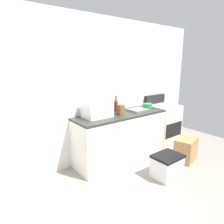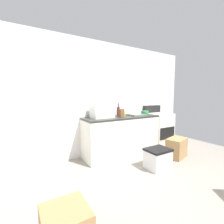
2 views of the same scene
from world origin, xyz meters
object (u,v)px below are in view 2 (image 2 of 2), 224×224
object	(u,v)px
stove_oven	(158,129)
mixing_bowl	(145,113)
refrigerator	(18,128)
microwave	(102,112)
storage_bin	(158,158)
knife_block	(121,113)
cardboard_box_medium	(176,148)
coffee_mug	(123,114)
wine_bottle	(118,111)

from	to	relation	value
stove_oven	mixing_bowl	bearing A→B (deg)	175.34
refrigerator	microwave	distance (m)	1.59
storage_bin	stove_oven	bearing A→B (deg)	42.46
mixing_bowl	microwave	bearing A→B (deg)	179.11
knife_block	stove_oven	bearing A→B (deg)	2.52
cardboard_box_medium	storage_bin	size ratio (longest dim) A/B	1.04
coffee_mug	mixing_bowl	bearing A→B (deg)	-0.53
stove_oven	knife_block	bearing A→B (deg)	-177.48
refrigerator	cardboard_box_medium	size ratio (longest dim) A/B	3.59
refrigerator	knife_block	distance (m)	2.01
wine_bottle	knife_block	xyz separation A→B (m)	(-0.09, -0.25, -0.02)
stove_oven	knife_block	xyz separation A→B (m)	(-1.27, -0.06, 0.52)
refrigerator	mixing_bowl	distance (m)	2.80
microwave	storage_bin	bearing A→B (deg)	-56.31
refrigerator	coffee_mug	world-z (taller)	refrigerator
refrigerator	knife_block	world-z (taller)	refrigerator
microwave	knife_block	xyz separation A→B (m)	(0.43, -0.11, -0.05)
refrigerator	wine_bottle	distance (m)	2.11
cardboard_box_medium	stove_oven	bearing A→B (deg)	71.75
stove_oven	wine_bottle	bearing A→B (deg)	170.56
wine_bottle	mixing_bowl	world-z (taller)	wine_bottle
microwave	coffee_mug	world-z (taller)	microwave
microwave	cardboard_box_medium	world-z (taller)	microwave
coffee_mug	mixing_bowl	distance (m)	0.67
stove_oven	wine_bottle	xyz separation A→B (m)	(-1.18, 0.20, 0.54)
stove_oven	storage_bin	size ratio (longest dim) A/B	2.39
wine_bottle	mixing_bowl	distance (m)	0.73
mixing_bowl	cardboard_box_medium	xyz separation A→B (m)	(0.21, -0.82, -0.73)
mixing_bowl	cardboard_box_medium	bearing A→B (deg)	-75.48
refrigerator	wine_bottle	xyz separation A→B (m)	(2.09, 0.25, 0.15)
stove_oven	coffee_mug	bearing A→B (deg)	177.76
mixing_bowl	cardboard_box_medium	size ratio (longest dim) A/B	0.40
mixing_bowl	knife_block	bearing A→B (deg)	-173.27
microwave	knife_block	size ratio (longest dim) A/B	2.56
coffee_mug	storage_bin	bearing A→B (deg)	-83.79
refrigerator	knife_block	xyz separation A→B (m)	(2.00, -0.00, 0.13)
coffee_mug	knife_block	size ratio (longest dim) A/B	0.56
wine_bottle	stove_oven	bearing A→B (deg)	-9.44
microwave	refrigerator	bearing A→B (deg)	-175.91
coffee_mug	refrigerator	bearing A→B (deg)	-177.33
knife_block	cardboard_box_medium	distance (m)	1.47
mixing_bowl	coffee_mug	bearing A→B (deg)	179.47
coffee_mug	storage_bin	size ratio (longest dim) A/B	0.22
wine_bottle	storage_bin	size ratio (longest dim) A/B	0.65
coffee_mug	cardboard_box_medium	world-z (taller)	coffee_mug
knife_block	cardboard_box_medium	world-z (taller)	knife_block
mixing_bowl	stove_oven	bearing A→B (deg)	-4.66
wine_bottle	cardboard_box_medium	xyz separation A→B (m)	(0.92, -0.98, -0.80)
wine_bottle	coffee_mug	bearing A→B (deg)	-74.06
storage_bin	mixing_bowl	bearing A→B (deg)	60.29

